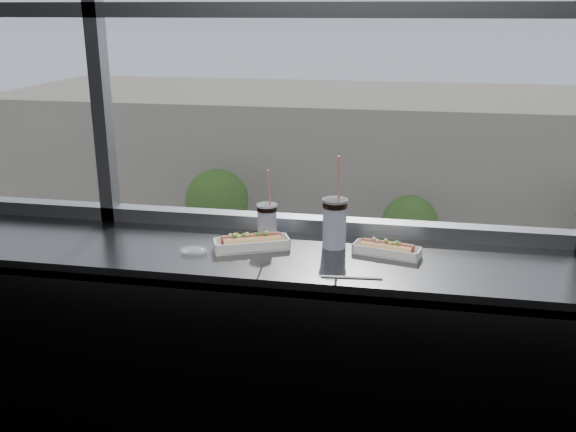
% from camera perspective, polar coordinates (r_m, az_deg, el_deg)
% --- Properties ---
extents(wall_back_lower, '(6.00, 0.00, 6.00)m').
position_cam_1_polar(wall_back_lower, '(2.96, 3.62, -11.49)').
color(wall_back_lower, black).
rests_on(wall_back_lower, ground).
extents(counter, '(6.00, 0.55, 0.06)m').
position_cam_1_polar(counter, '(2.49, 3.06, -4.12)').
color(counter, '#5A5A5A').
rests_on(counter, ground).
extents(counter_fascia, '(6.00, 0.04, 1.04)m').
position_cam_1_polar(counter_fascia, '(2.52, 2.03, -17.35)').
color(counter_fascia, '#5A5A5A').
rests_on(counter_fascia, ground).
extents(hotdog_tray_left, '(0.31, 0.20, 0.07)m').
position_cam_1_polar(hotdog_tray_left, '(2.53, -3.26, -2.33)').
color(hotdog_tray_left, white).
rests_on(hotdog_tray_left, counter).
extents(hotdog_tray_right, '(0.27, 0.14, 0.06)m').
position_cam_1_polar(hotdog_tray_right, '(2.50, 8.78, -2.89)').
color(hotdog_tray_right, white).
rests_on(hotdog_tray_right, counter).
extents(soda_cup_left, '(0.08, 0.08, 0.31)m').
position_cam_1_polar(soda_cup_left, '(2.58, -1.87, -0.48)').
color(soda_cup_left, white).
rests_on(soda_cup_left, counter).
extents(soda_cup_right, '(0.10, 0.10, 0.38)m').
position_cam_1_polar(soda_cup_right, '(2.53, 4.16, -0.42)').
color(soda_cup_right, white).
rests_on(soda_cup_right, counter).
extents(loose_straw, '(0.22, 0.03, 0.01)m').
position_cam_1_polar(loose_straw, '(2.28, 5.68, -5.44)').
color(loose_straw, white).
rests_on(loose_straw, counter).
extents(wrapper, '(0.11, 0.08, 0.03)m').
position_cam_1_polar(wrapper, '(2.51, -8.38, -3.03)').
color(wrapper, silver).
rests_on(wrapper, counter).
extents(plaza_ground, '(120.00, 120.00, 0.00)m').
position_cam_1_polar(plaza_ground, '(47.86, 9.90, 1.93)').
color(plaza_ground, '#B4AA9B').
rests_on(plaza_ground, ground).
extents(street_asphalt, '(80.00, 10.00, 0.06)m').
position_cam_1_polar(street_asphalt, '(26.03, 8.78, -12.17)').
color(street_asphalt, black).
rests_on(street_asphalt, plaza_ground).
extents(far_sidewalk, '(80.00, 6.00, 0.04)m').
position_cam_1_polar(far_sidewalk, '(33.21, 9.33, -5.31)').
color(far_sidewalk, '#B4AA9B').
rests_on(far_sidewalk, plaza_ground).
extents(far_building, '(50.00, 14.00, 8.00)m').
position_cam_1_polar(far_building, '(41.55, 10.03, 5.17)').
color(far_building, gray).
rests_on(far_building, plaza_ground).
extents(car_near_c, '(2.71, 5.78, 1.88)m').
position_cam_1_polar(car_near_c, '(22.11, 10.66, -15.27)').
color(car_near_c, '#AB3D1B').
rests_on(car_near_c, street_asphalt).
extents(car_near_b, '(3.03, 6.29, 2.03)m').
position_cam_1_polar(car_near_b, '(22.83, -6.04, -13.64)').
color(car_near_b, '#2E2728').
rests_on(car_near_b, street_asphalt).
extents(car_far_a, '(2.56, 5.90, 1.95)m').
position_cam_1_polar(car_far_a, '(30.33, -6.40, -5.40)').
color(car_far_a, black).
rests_on(car_far_a, street_asphalt).
extents(car_near_a, '(2.70, 5.81, 1.89)m').
position_cam_1_polar(car_near_a, '(25.67, -21.91, -11.33)').
color(car_near_a, '#8D91A5').
rests_on(car_near_a, street_asphalt).
extents(pedestrian_c, '(0.94, 0.70, 2.11)m').
position_cam_1_polar(pedestrian_c, '(33.55, 19.10, -3.87)').
color(pedestrian_c, '#66605B').
rests_on(pedestrian_c, far_sidewalk).
extents(pedestrian_b, '(0.66, 0.88, 1.99)m').
position_cam_1_polar(pedestrian_b, '(32.15, 9.96, -4.18)').
color(pedestrian_b, '#66605B').
rests_on(pedestrian_b, far_sidewalk).
extents(pedestrian_a, '(0.82, 0.61, 1.84)m').
position_cam_1_polar(pedestrian_a, '(34.15, 2.35, -2.70)').
color(pedestrian_a, '#66605B').
rests_on(pedestrian_a, far_sidewalk).
extents(pedestrian_d, '(0.96, 0.72, 2.17)m').
position_cam_1_polar(pedestrian_d, '(33.09, 23.02, -4.59)').
color(pedestrian_d, '#66605B').
rests_on(pedestrian_d, far_sidewalk).
extents(tree_left, '(3.32, 3.32, 5.18)m').
position_cam_1_polar(tree_left, '(33.38, -6.33, 1.34)').
color(tree_left, '#47382B').
rests_on(tree_left, far_sidewalk).
extents(tree_center, '(2.77, 2.77, 4.32)m').
position_cam_1_polar(tree_center, '(32.18, 10.77, -0.60)').
color(tree_center, '#47382B').
rests_on(tree_center, far_sidewalk).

